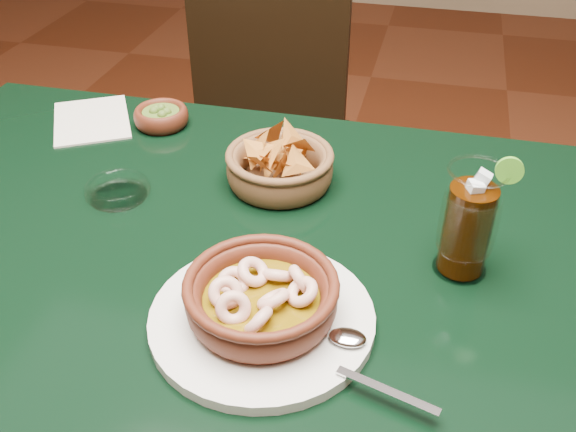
% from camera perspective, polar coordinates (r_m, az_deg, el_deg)
% --- Properties ---
extents(dining_table, '(1.20, 0.80, 0.75)m').
position_cam_1_polar(dining_table, '(1.05, -7.20, -5.33)').
color(dining_table, black).
rests_on(dining_table, ground).
extents(dining_chair, '(0.46, 0.46, 0.98)m').
position_cam_1_polar(dining_chair, '(1.71, -2.79, 7.96)').
color(dining_chair, black).
rests_on(dining_chair, ground).
extents(shrimp_plate, '(0.37, 0.29, 0.08)m').
position_cam_1_polar(shrimp_plate, '(0.81, -2.32, -7.75)').
color(shrimp_plate, silver).
rests_on(shrimp_plate, dining_table).
extents(chip_basket, '(0.21, 0.21, 0.12)m').
position_cam_1_polar(chip_basket, '(1.07, -0.75, 4.41)').
color(chip_basket, brown).
rests_on(chip_basket, dining_table).
extents(guacamole_ramekin, '(0.12, 0.12, 0.04)m').
position_cam_1_polar(guacamole_ramekin, '(1.28, -11.20, 8.70)').
color(guacamole_ramekin, '#461B0F').
rests_on(guacamole_ramekin, dining_table).
extents(cola_drink, '(0.16, 0.16, 0.19)m').
position_cam_1_polar(cola_drink, '(0.89, 15.74, -0.58)').
color(cola_drink, white).
rests_on(cola_drink, dining_table).
extents(glass_ashtray, '(0.11, 0.11, 0.03)m').
position_cam_1_polar(glass_ashtray, '(1.08, -14.91, 2.22)').
color(glass_ashtray, white).
rests_on(glass_ashtray, dining_table).
extents(paper_menu, '(0.22, 0.23, 0.00)m').
position_cam_1_polar(paper_menu, '(1.33, -17.06, 8.16)').
color(paper_menu, beige).
rests_on(paper_menu, dining_table).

